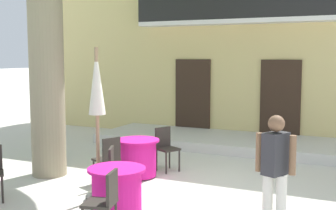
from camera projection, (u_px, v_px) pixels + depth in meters
name	position (u px, v px, depth m)	size (l,w,h in m)	color
ground_plane	(192.00, 187.00, 8.21)	(120.00, 120.00, 0.00)	beige
building_facade	(254.00, 14.00, 14.39)	(13.00, 5.09, 7.50)	#DBC67F
entrance_step_platform	(222.00, 141.00, 11.99)	(6.75, 2.25, 0.25)	silver
cafe_table_near_tree	(138.00, 158.00, 8.89)	(0.86, 0.86, 0.76)	#DB1984
cafe_chair_near_tree_0	(108.00, 157.00, 8.33)	(0.52, 0.52, 0.91)	#2D2823
cafe_chair_near_tree_1	(166.00, 146.00, 9.38)	(0.54, 0.54, 0.91)	#2D2823
cafe_table_middle	(117.00, 192.00, 6.65)	(0.86, 0.86, 0.76)	#DB1984
cafe_chair_middle_0	(105.00, 199.00, 5.89)	(0.49, 0.49, 0.91)	#2D2823
cafe_chair_middle_1	(118.00, 170.00, 7.38)	(0.53, 0.53, 0.91)	#2D2823
cafe_umbrella	(97.00, 101.00, 7.32)	(0.44, 0.44, 2.55)	#997A56
pedestrian_near_entrance	(275.00, 169.00, 5.90)	(0.53, 0.40, 1.64)	silver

